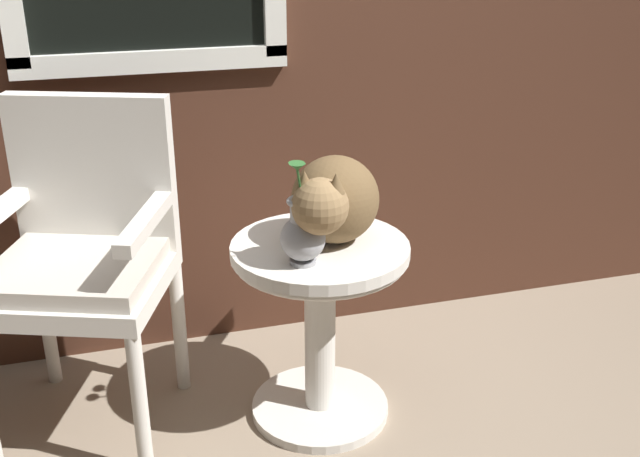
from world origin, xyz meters
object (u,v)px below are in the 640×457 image
(wicker_chair, at_px, (83,247))
(pewter_vase_with_ivy, at_px, (303,232))
(wicker_side_table, at_px, (320,303))
(cat, at_px, (333,200))

(wicker_chair, distance_m, pewter_vase_with_ivy, 0.67)
(wicker_side_table, height_order, pewter_vase_with_ivy, pewter_vase_with_ivy)
(wicker_side_table, relative_size, cat, 1.14)
(wicker_side_table, distance_m, pewter_vase_with_ivy, 0.32)
(wicker_side_table, bearing_deg, pewter_vase_with_ivy, -126.28)
(wicker_chair, bearing_deg, pewter_vase_with_ivy, -27.95)
(pewter_vase_with_ivy, bearing_deg, wicker_chair, 152.05)
(cat, bearing_deg, wicker_chair, 163.89)
(wicker_side_table, height_order, wicker_chair, wicker_chair)
(wicker_side_table, bearing_deg, wicker_chair, 163.28)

